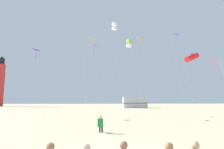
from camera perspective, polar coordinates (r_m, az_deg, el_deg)
The scene contains 12 objects.
kite_flyer_standing at distance 13.10m, azimuth -3.41°, elevation -14.26°, with size 0.38×0.54×1.16m.
kite_tube_scarlet at distance 26.02m, azimuth 22.55°, elevation 4.77°, with size 2.48×1.94×8.13m.
kite_diamond_orange at distance 26.52m, azimuth 8.32°, elevation 9.50°, with size 1.31×1.31×10.53m.
kite_diamond_magenta at distance 25.11m, azimuth -5.63°, elevation 7.89°, with size 2.07×2.14×9.39m.
kite_box_lime at distance 30.50m, azimuth 5.08°, elevation 9.10°, with size 2.41×2.41×11.45m.
kite_diamond_rainbow at distance 19.96m, azimuth 28.15°, elevation 3.04°, with size 2.11×2.11×5.90m.
kite_diamond_gold at distance 31.39m, azimuth -5.67°, elevation 9.62°, with size 2.83×2.67×12.17m.
kite_diamond_violet at distance 26.87m, azimuth -21.44°, elevation 6.15°, with size 1.93×1.93×8.80m.
kite_box_white at distance 31.87m, azimuth 0.75°, elevation 13.98°, with size 3.28×2.34×14.44m.
kite_diamond_blue at distance 34.22m, azimuth 18.68°, elevation 10.23°, with size 1.82×1.82×13.22m.
lighthouse_distant at distance 74.19m, azimuth -30.28°, elevation -2.08°, with size 2.80×2.80×16.80m.
rv_van_silver at distance 52.55m, azimuth 6.77°, elevation -8.28°, with size 6.57×2.74×2.80m.
Camera 1 is at (-0.58, -6.82, 2.16)m, focal length 30.88 mm.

